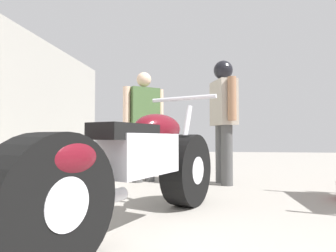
{
  "coord_description": "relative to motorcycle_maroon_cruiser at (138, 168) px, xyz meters",
  "views": [
    {
      "loc": [
        0.31,
        0.22,
        0.66
      ],
      "look_at": [
        -0.17,
        3.82,
        0.8
      ],
      "focal_mm": 30.14,
      "sensor_mm": 36.0,
      "label": 1
    }
  ],
  "objects": [
    {
      "name": "ground_plane",
      "position": [
        0.17,
        1.65,
        -0.44
      ],
      "size": [
        18.51,
        18.51,
        0.0
      ],
      "primitive_type": "plane",
      "color": "gray"
    },
    {
      "name": "motorcycle_maroon_cruiser",
      "position": [
        0.0,
        0.0,
        0.0
      ],
      "size": [
        1.09,
        2.17,
        1.05
      ],
      "color": "black",
      "rests_on": "ground_plane"
    },
    {
      "name": "motorcycle_black_naked",
      "position": [
        -0.25,
        3.76,
        -0.09
      ],
      "size": [
        0.77,
        1.77,
        0.84
      ],
      "color": "black",
      "rests_on": "ground_plane"
    },
    {
      "name": "mechanic_in_blue",
      "position": [
        -0.43,
        2.14,
        0.49
      ],
      "size": [
        0.59,
        0.48,
        1.64
      ],
      "color": "#4C4C4C",
      "rests_on": "ground_plane"
    },
    {
      "name": "mechanic_with_helmet",
      "position": [
        0.74,
        2.07,
        0.61
      ],
      "size": [
        0.39,
        0.68,
        1.75
      ],
      "color": "#4C4C4C",
      "rests_on": "ground_plane"
    }
  ]
}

